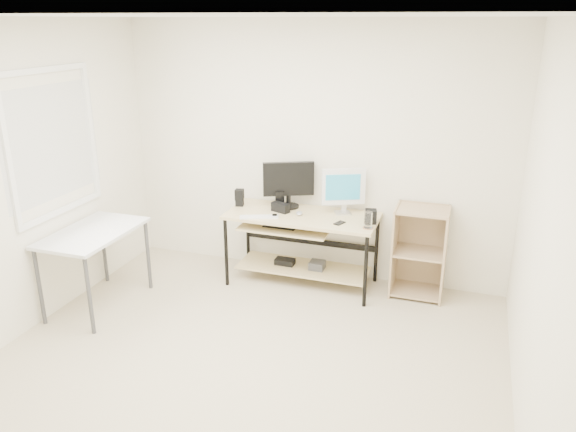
# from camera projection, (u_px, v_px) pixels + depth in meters

# --- Properties ---
(room) EXTENTS (4.01, 4.01, 2.62)m
(room) POSITION_uv_depth(u_px,v_px,m) (217.00, 208.00, 3.97)
(room) COLOR #C3B496
(room) RESTS_ON ground
(desk) EXTENTS (1.50, 0.65, 0.75)m
(desk) POSITION_uv_depth(u_px,v_px,m) (300.00, 234.00, 5.64)
(desk) COLOR #D8C389
(desk) RESTS_ON ground
(side_table) EXTENTS (0.60, 1.00, 0.75)m
(side_table) POSITION_uv_depth(u_px,v_px,m) (93.00, 239.00, 5.15)
(side_table) COLOR silver
(side_table) RESTS_ON ground
(shelf_unit) EXTENTS (0.50, 0.40, 0.90)m
(shelf_unit) POSITION_uv_depth(u_px,v_px,m) (420.00, 250.00, 5.46)
(shelf_unit) COLOR tan
(shelf_unit) RESTS_ON ground
(black_monitor) EXTENTS (0.49, 0.27, 0.47)m
(black_monitor) POSITION_uv_depth(u_px,v_px,m) (288.00, 182.00, 5.68)
(black_monitor) COLOR black
(black_monitor) RESTS_ON desk
(white_imac) EXTENTS (0.41, 0.22, 0.46)m
(white_imac) POSITION_uv_depth(u_px,v_px,m) (343.00, 188.00, 5.50)
(white_imac) COLOR silver
(white_imac) RESTS_ON desk
(keyboard) EXTENTS (0.39, 0.23, 0.01)m
(keyboard) POSITION_uv_depth(u_px,v_px,m) (259.00, 217.00, 5.47)
(keyboard) COLOR silver
(keyboard) RESTS_ON desk
(mouse) EXTENTS (0.09, 0.12, 0.04)m
(mouse) POSITION_uv_depth(u_px,v_px,m) (299.00, 213.00, 5.54)
(mouse) COLOR #B5B5BA
(mouse) RESTS_ON desk
(center_speaker) EXTENTS (0.20, 0.14, 0.09)m
(center_speaker) POSITION_uv_depth(u_px,v_px,m) (281.00, 207.00, 5.62)
(center_speaker) COLOR black
(center_speaker) RESTS_ON desk
(speaker_left) EXTENTS (0.10, 0.10, 0.17)m
(speaker_left) POSITION_uv_depth(u_px,v_px,m) (240.00, 197.00, 5.79)
(speaker_left) COLOR black
(speaker_left) RESTS_ON desk
(speaker_right) EXTENTS (0.13, 0.13, 0.13)m
(speaker_right) POSITION_uv_depth(u_px,v_px,m) (371.00, 216.00, 5.31)
(speaker_right) COLOR black
(speaker_right) RESTS_ON desk
(audio_controller) EXTENTS (0.11, 0.08, 0.18)m
(audio_controller) POSITION_uv_depth(u_px,v_px,m) (280.00, 200.00, 5.70)
(audio_controller) COLOR black
(audio_controller) RESTS_ON desk
(volume_puck) EXTENTS (0.06, 0.06, 0.02)m
(volume_puck) POSITION_uv_depth(u_px,v_px,m) (275.00, 215.00, 5.50)
(volume_puck) COLOR black
(volume_puck) RESTS_ON desk
(smartphone) EXTENTS (0.10, 0.13, 0.01)m
(smartphone) POSITION_uv_depth(u_px,v_px,m) (339.00, 223.00, 5.31)
(smartphone) COLOR black
(smartphone) RESTS_ON desk
(coaster) EXTENTS (0.10, 0.10, 0.01)m
(coaster) POSITION_uv_depth(u_px,v_px,m) (368.00, 228.00, 5.19)
(coaster) COLOR #9F6B48
(coaster) RESTS_ON desk
(drinking_glass) EXTENTS (0.08, 0.08, 0.15)m
(drinking_glass) POSITION_uv_depth(u_px,v_px,m) (368.00, 220.00, 5.17)
(drinking_glass) COLOR white
(drinking_glass) RESTS_ON coaster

